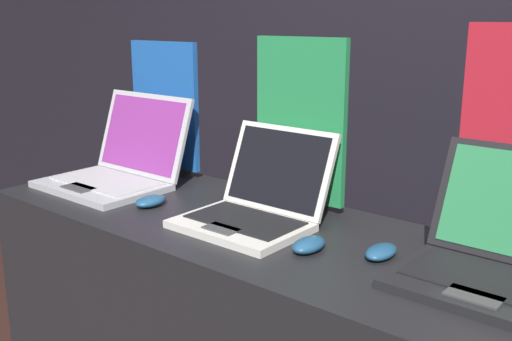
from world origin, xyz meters
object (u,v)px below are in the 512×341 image
at_px(laptop_front, 118,165).
at_px(laptop_middle, 256,202).
at_px(laptop_back, 502,254).
at_px(mouse_back, 381,252).
at_px(promo_stand_middle, 300,128).
at_px(mouse_front, 150,201).
at_px(mouse_middle, 309,245).
at_px(promo_stand_front, 165,111).

xyz_separation_m(laptop_front, laptop_middle, (0.59, -0.01, -0.01)).
distance_m(laptop_back, mouse_back, 0.26).
bearing_deg(promo_stand_middle, mouse_back, -27.70).
relative_size(laptop_middle, laptop_back, 0.90).
bearing_deg(mouse_front, mouse_back, 6.68).
bearing_deg(mouse_middle, mouse_back, 26.01).
bearing_deg(promo_stand_front, laptop_front, -90.00).
height_order(promo_stand_front, mouse_back, promo_stand_front).
relative_size(mouse_front, mouse_back, 0.99).
xyz_separation_m(mouse_front, mouse_middle, (0.55, 0.01, 0.00)).
relative_size(promo_stand_front, laptop_middle, 1.36).
bearing_deg(laptop_middle, laptop_front, 179.26).
distance_m(promo_stand_front, laptop_back, 1.24).
height_order(mouse_middle, mouse_back, mouse_middle).
bearing_deg(laptop_back, mouse_front, -172.36).
height_order(laptop_front, mouse_back, laptop_front).
bearing_deg(promo_stand_front, promo_stand_middle, -2.45).
bearing_deg(laptop_back, promo_stand_middle, 166.45).
bearing_deg(mouse_back, laptop_front, 179.49).
relative_size(laptop_middle, mouse_middle, 3.21).
bearing_deg(mouse_middle, laptop_front, 174.27).
xyz_separation_m(mouse_front, laptop_middle, (0.33, 0.08, 0.04)).
height_order(mouse_front, laptop_middle, laptop_middle).
xyz_separation_m(laptop_front, promo_stand_middle, (0.59, 0.19, 0.17)).
xyz_separation_m(promo_stand_front, mouse_middle, (0.82, -0.30, -0.20)).
bearing_deg(mouse_front, promo_stand_front, 130.87).
relative_size(laptop_back, mouse_back, 3.59).
height_order(laptop_middle, promo_stand_middle, promo_stand_middle).
xyz_separation_m(mouse_front, promo_stand_middle, (0.33, 0.28, 0.22)).
bearing_deg(mouse_front, laptop_back, 7.64).
bearing_deg(mouse_middle, promo_stand_middle, 129.64).
relative_size(mouse_front, mouse_middle, 0.98).
xyz_separation_m(laptop_middle, mouse_back, (0.37, -0.00, -0.04)).
bearing_deg(promo_stand_front, mouse_middle, -19.84).
bearing_deg(promo_stand_front, laptop_middle, -20.38).
distance_m(promo_stand_front, mouse_middle, 0.89).
relative_size(mouse_middle, laptop_back, 0.28).
distance_m(laptop_middle, mouse_middle, 0.24).
xyz_separation_m(promo_stand_front, laptop_middle, (0.59, -0.22, -0.16)).
distance_m(promo_stand_middle, mouse_back, 0.48).
xyz_separation_m(laptop_middle, mouse_middle, (0.22, -0.07, -0.04)).
height_order(laptop_front, promo_stand_middle, promo_stand_middle).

